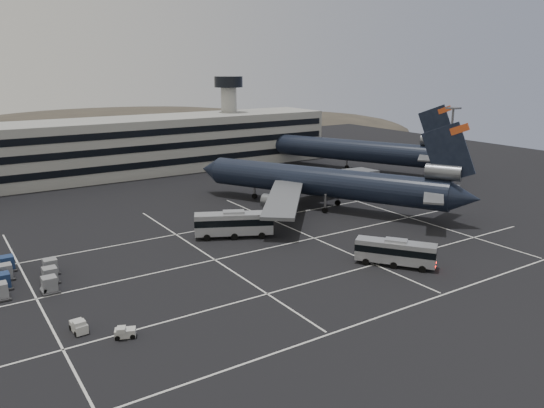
{
  "coord_description": "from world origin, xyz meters",
  "views": [
    {
      "loc": [
        -38.37,
        -60.53,
        27.31
      ],
      "look_at": [
        7.81,
        10.04,
        5.0
      ],
      "focal_mm": 35.0,
      "sensor_mm": 36.0,
      "label": 1
    }
  ],
  "objects": [
    {
      "name": "tug_b",
      "position": [
        -23.95,
        -11.0,
        0.59
      ],
      "size": [
        2.38,
        1.95,
        1.33
      ],
      "rotation": [
        0.0,
        0.0,
        1.18
      ],
      "color": "#B9B9B4",
      "rests_on": "ground"
    },
    {
      "name": "bus_near",
      "position": [
        14.04,
        -11.81,
        2.13
      ],
      "size": [
        8.57,
        10.38,
        3.89
      ],
      "rotation": [
        0.0,
        0.0,
        0.63
      ],
      "color": "#9FA1A7",
      "rests_on": "ground"
    },
    {
      "name": "bus_far",
      "position": [
        1.37,
        11.49,
        2.44
      ],
      "size": [
        12.61,
        8.2,
        4.46
      ],
      "rotation": [
        0.0,
        0.0,
        1.11
      ],
      "color": "#9FA1A7",
      "rests_on": "ground"
    },
    {
      "name": "ground",
      "position": [
        0.0,
        0.0,
        0.0
      ],
      "size": [
        260.0,
        260.0,
        0.0
      ],
      "primitive_type": "plane",
      "color": "black",
      "rests_on": "ground"
    },
    {
      "name": "trijet_far",
      "position": [
        55.47,
        44.71,
        5.43
      ],
      "size": [
        32.07,
        54.14,
        18.08
      ],
      "rotation": [
        0.0,
        0.0,
        0.45
      ],
      "color": "black",
      "rests_on": "ground"
    },
    {
      "name": "trijet_main",
      "position": [
        24.99,
        17.56,
        5.25
      ],
      "size": [
        42.44,
        53.18,
        18.08
      ],
      "rotation": [
        0.0,
        0.0,
        0.49
      ],
      "color": "black",
      "rests_on": "ground"
    },
    {
      "name": "lightpole_right",
      "position": [
        58.0,
        15.0,
        11.82
      ],
      "size": [
        2.4,
        2.4,
        18.28
      ],
      "color": "slate",
      "rests_on": "ground"
    },
    {
      "name": "tug_a",
      "position": [
        -27.72,
        -7.24,
        0.66
      ],
      "size": [
        1.57,
        2.43,
        1.49
      ],
      "rotation": [
        0.0,
        0.0,
        0.07
      ],
      "color": "#B9B9B4",
      "rests_on": "ground"
    },
    {
      "name": "terminal",
      "position": [
        -2.95,
        71.14,
        6.93
      ],
      "size": [
        125.0,
        26.0,
        24.0
      ],
      "color": "gray",
      "rests_on": "ground"
    },
    {
      "name": "lane_markings",
      "position": [
        0.95,
        0.72,
        0.01
      ],
      "size": [
        90.0,
        55.62,
        0.01
      ],
      "color": "silver",
      "rests_on": "ground"
    },
    {
      "name": "uld_cluster",
      "position": [
        -30.38,
        9.95,
        0.99
      ],
      "size": [
        9.29,
        13.61,
        2.03
      ],
      "rotation": [
        0.0,
        0.0,
        -0.21
      ],
      "color": "#2D2D30",
      "rests_on": "ground"
    },
    {
      "name": "hills",
      "position": [
        17.99,
        170.0,
        -12.07
      ],
      "size": [
        352.0,
        180.0,
        44.0
      ],
      "color": "#38332B",
      "rests_on": "ground"
    }
  ]
}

